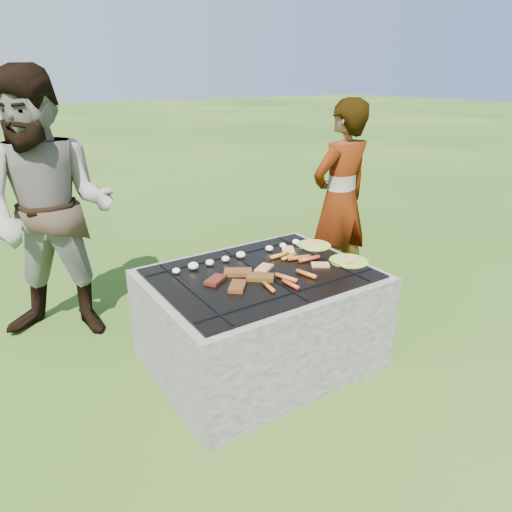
{
  "coord_description": "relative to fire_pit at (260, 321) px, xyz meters",
  "views": [
    {
      "loc": [
        -1.38,
        -2.05,
        1.7
      ],
      "look_at": [
        0.0,
        0.05,
        0.7
      ],
      "focal_mm": 32.0,
      "sensor_mm": 36.0,
      "label": 1
    }
  ],
  "objects": [
    {
      "name": "plate_near",
      "position": [
        0.56,
        -0.16,
        0.33
      ],
      "size": [
        0.27,
        0.27,
        0.03
      ],
      "color": "yellow",
      "rests_on": "fire_pit"
    },
    {
      "name": "mushrooms",
      "position": [
        -0.01,
        0.26,
        0.35
      ],
      "size": [
        0.94,
        0.06,
        0.04
      ],
      "color": "white",
      "rests_on": "fire_pit"
    },
    {
      "name": "fire_pit",
      "position": [
        0.0,
        0.0,
        0.0
      ],
      "size": [
        1.3,
        1.0,
        0.62
      ],
      "color": "#A29C90",
      "rests_on": "ground"
    },
    {
      "name": "lawn",
      "position": [
        0.0,
        0.0,
        -0.28
      ],
      "size": [
        60.0,
        60.0,
        0.0
      ],
      "primitive_type": "plane",
      "color": "#204110",
      "rests_on": "ground"
    },
    {
      "name": "cook",
      "position": [
        1.12,
        0.53,
        0.49
      ],
      "size": [
        0.59,
        0.41,
        1.55
      ],
      "primitive_type": "imported",
      "rotation": [
        0.0,
        0.0,
        3.21
      ],
      "color": "gray",
      "rests_on": "ground"
    },
    {
      "name": "bystander",
      "position": [
        -0.93,
        1.03,
        0.6
      ],
      "size": [
        1.08,
        1.02,
        1.77
      ],
      "primitive_type": "imported",
      "rotation": [
        0.0,
        0.0,
        -0.56
      ],
      "color": "gray",
      "rests_on": "ground"
    },
    {
      "name": "sausages",
      "position": [
        0.19,
        -0.06,
        0.34
      ],
      "size": [
        0.53,
        0.46,
        0.03
      ],
      "color": "orange",
      "rests_on": "fire_pit"
    },
    {
      "name": "bread_on_grate",
      "position": [
        0.23,
        0.06,
        0.34
      ],
      "size": [
        0.46,
        0.43,
        0.02
      ],
      "color": "tan",
      "rests_on": "fire_pit"
    },
    {
      "name": "plate_far",
      "position": [
        0.56,
        0.18,
        0.33
      ],
      "size": [
        0.29,
        0.29,
        0.03
      ],
      "color": "yellow",
      "rests_on": "fire_pit"
    },
    {
      "name": "pork_slabs",
      "position": [
        -0.16,
        -0.02,
        0.34
      ],
      "size": [
        0.4,
        0.32,
        0.02
      ],
      "color": "maroon",
      "rests_on": "fire_pit"
    }
  ]
}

